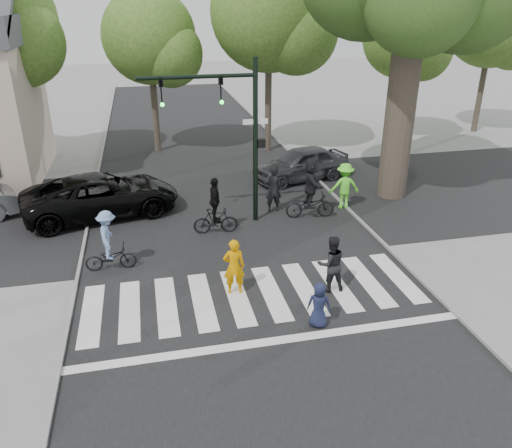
{
  "coord_description": "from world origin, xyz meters",
  "views": [
    {
      "loc": [
        -2.65,
        -10.93,
        7.76
      ],
      "look_at": [
        0.5,
        3.0,
        1.3
      ],
      "focal_mm": 35.0,
      "sensor_mm": 36.0,
      "label": 1
    }
  ],
  "objects_px": {
    "cyclist_mid": "(215,211)",
    "cyclist_right": "(311,191)",
    "traffic_signal": "(232,120)",
    "cyclist_left": "(109,245)",
    "car_suv": "(102,195)",
    "pedestrian_child": "(319,305)",
    "car_grey": "(301,164)",
    "pedestrian_woman": "(234,267)",
    "pedestrian_adult": "(331,264)"
  },
  "relations": [
    {
      "from": "pedestrian_adult",
      "to": "cyclist_left",
      "type": "relative_size",
      "value": 0.87
    },
    {
      "from": "pedestrian_woman",
      "to": "cyclist_right",
      "type": "xyz_separation_m",
      "value": [
        3.85,
        4.74,
        0.22
      ]
    },
    {
      "from": "traffic_signal",
      "to": "car_grey",
      "type": "relative_size",
      "value": 1.31
    },
    {
      "from": "pedestrian_woman",
      "to": "car_suv",
      "type": "height_order",
      "value": "pedestrian_woman"
    },
    {
      "from": "pedestrian_child",
      "to": "car_suv",
      "type": "height_order",
      "value": "car_suv"
    },
    {
      "from": "cyclist_right",
      "to": "car_suv",
      "type": "relative_size",
      "value": 0.41
    },
    {
      "from": "pedestrian_child",
      "to": "pedestrian_adult",
      "type": "bearing_deg",
      "value": -96.16
    },
    {
      "from": "traffic_signal",
      "to": "cyclist_right",
      "type": "height_order",
      "value": "traffic_signal"
    },
    {
      "from": "cyclist_left",
      "to": "traffic_signal",
      "type": "bearing_deg",
      "value": 32.11
    },
    {
      "from": "traffic_signal",
      "to": "cyclist_mid",
      "type": "relative_size",
      "value": 2.86
    },
    {
      "from": "pedestrian_child",
      "to": "cyclist_right",
      "type": "xyz_separation_m",
      "value": [
        2.02,
        6.8,
        0.43
      ]
    },
    {
      "from": "pedestrian_woman",
      "to": "car_grey",
      "type": "relative_size",
      "value": 0.37
    },
    {
      "from": "pedestrian_child",
      "to": "cyclist_mid",
      "type": "distance_m",
      "value": 6.43
    },
    {
      "from": "car_suv",
      "to": "car_grey",
      "type": "xyz_separation_m",
      "value": [
        8.81,
        2.34,
        -0.04
      ]
    },
    {
      "from": "cyclist_left",
      "to": "cyclist_right",
      "type": "bearing_deg",
      "value": 19.12
    },
    {
      "from": "traffic_signal",
      "to": "car_grey",
      "type": "height_order",
      "value": "traffic_signal"
    },
    {
      "from": "pedestrian_woman",
      "to": "cyclist_mid",
      "type": "distance_m",
      "value": 4.12
    },
    {
      "from": "pedestrian_adult",
      "to": "car_grey",
      "type": "height_order",
      "value": "pedestrian_adult"
    },
    {
      "from": "cyclist_mid",
      "to": "pedestrian_woman",
      "type": "bearing_deg",
      "value": -91.07
    },
    {
      "from": "cyclist_left",
      "to": "cyclist_right",
      "type": "relative_size",
      "value": 0.83
    },
    {
      "from": "cyclist_mid",
      "to": "car_grey",
      "type": "height_order",
      "value": "cyclist_mid"
    },
    {
      "from": "cyclist_mid",
      "to": "cyclist_right",
      "type": "xyz_separation_m",
      "value": [
        3.77,
        0.62,
        0.2
      ]
    },
    {
      "from": "pedestrian_woman",
      "to": "pedestrian_child",
      "type": "distance_m",
      "value": 2.76
    },
    {
      "from": "pedestrian_adult",
      "to": "cyclist_mid",
      "type": "xyz_separation_m",
      "value": [
        -2.66,
        4.57,
        0.01
      ]
    },
    {
      "from": "traffic_signal",
      "to": "cyclist_mid",
      "type": "bearing_deg",
      "value": -134.31
    },
    {
      "from": "traffic_signal",
      "to": "pedestrian_woman",
      "type": "relative_size",
      "value": 3.54
    },
    {
      "from": "pedestrian_child",
      "to": "cyclist_right",
      "type": "bearing_deg",
      "value": -83.17
    },
    {
      "from": "cyclist_left",
      "to": "car_grey",
      "type": "relative_size",
      "value": 0.43
    },
    {
      "from": "car_grey",
      "to": "pedestrian_woman",
      "type": "bearing_deg",
      "value": -41.25
    },
    {
      "from": "cyclist_right",
      "to": "car_grey",
      "type": "xyz_separation_m",
      "value": [
        0.99,
        4.33,
        -0.29
      ]
    },
    {
      "from": "cyclist_left",
      "to": "car_grey",
      "type": "distance_m",
      "value": 10.82
    },
    {
      "from": "pedestrian_adult",
      "to": "cyclist_right",
      "type": "relative_size",
      "value": 0.72
    },
    {
      "from": "pedestrian_adult",
      "to": "car_suv",
      "type": "relative_size",
      "value": 0.29
    },
    {
      "from": "cyclist_left",
      "to": "car_grey",
      "type": "xyz_separation_m",
      "value": [
        8.34,
        6.88,
        -0.08
      ]
    },
    {
      "from": "pedestrian_child",
      "to": "pedestrian_adult",
      "type": "relative_size",
      "value": 0.74
    },
    {
      "from": "pedestrian_woman",
      "to": "pedestrian_adult",
      "type": "bearing_deg",
      "value": 174.8
    },
    {
      "from": "traffic_signal",
      "to": "pedestrian_child",
      "type": "distance_m",
      "value": 7.79
    },
    {
      "from": "cyclist_mid",
      "to": "car_suv",
      "type": "bearing_deg",
      "value": 147.18
    },
    {
      "from": "car_grey",
      "to": "cyclist_left",
      "type": "bearing_deg",
      "value": -63.68
    },
    {
      "from": "traffic_signal",
      "to": "car_suv",
      "type": "xyz_separation_m",
      "value": [
        -4.87,
        1.79,
        -3.09
      ]
    },
    {
      "from": "pedestrian_woman",
      "to": "pedestrian_child",
      "type": "bearing_deg",
      "value": 135.72
    },
    {
      "from": "cyclist_mid",
      "to": "car_suv",
      "type": "xyz_separation_m",
      "value": [
        -4.06,
        2.62,
        -0.05
      ]
    },
    {
      "from": "traffic_signal",
      "to": "cyclist_right",
      "type": "xyz_separation_m",
      "value": [
        2.96,
        -0.21,
        -2.84
      ]
    },
    {
      "from": "pedestrian_adult",
      "to": "car_grey",
      "type": "bearing_deg",
      "value": -101.5
    },
    {
      "from": "traffic_signal",
      "to": "cyclist_left",
      "type": "relative_size",
      "value": 3.05
    },
    {
      "from": "traffic_signal",
      "to": "cyclist_right",
      "type": "distance_m",
      "value": 4.1
    },
    {
      "from": "traffic_signal",
      "to": "car_grey",
      "type": "xyz_separation_m",
      "value": [
        3.95,
        4.12,
        -3.12
      ]
    },
    {
      "from": "car_suv",
      "to": "pedestrian_woman",
      "type": "bearing_deg",
      "value": -161.63
    },
    {
      "from": "pedestrian_adult",
      "to": "pedestrian_woman",
      "type": "bearing_deg",
      "value": -8.55
    },
    {
      "from": "pedestrian_woman",
      "to": "cyclist_left",
      "type": "bearing_deg",
      "value": -27.64
    }
  ]
}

